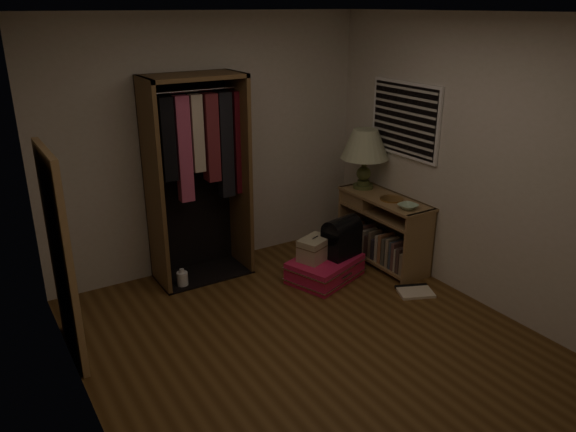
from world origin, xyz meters
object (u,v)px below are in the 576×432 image
at_px(open_wardrobe, 201,161).
at_px(table_lamp, 365,145).
at_px(pink_suitcase, 325,268).
at_px(train_case, 315,249).
at_px(floor_mirror, 61,257).
at_px(black_bag, 342,236).
at_px(console_bookshelf, 381,228).
at_px(white_jug, 182,279).

relative_size(open_wardrobe, table_lamp, 3.14).
bearing_deg(pink_suitcase, train_case, 135.97).
relative_size(floor_mirror, black_bag, 4.03).
height_order(console_bookshelf, table_lamp, table_lamp).
xyz_separation_m(open_wardrobe, pink_suitcase, (0.98, -0.77, -1.09)).
bearing_deg(black_bag, console_bookshelf, -7.29).
relative_size(console_bookshelf, black_bag, 2.66).
xyz_separation_m(console_bookshelf, train_case, (-0.86, 0.01, -0.05)).
height_order(floor_mirror, white_jug, floor_mirror).
bearing_deg(console_bookshelf, white_jug, 164.86).
bearing_deg(console_bookshelf, floor_mirror, -179.30).
distance_m(open_wardrobe, pink_suitcase, 1.66).
height_order(open_wardrobe, white_jug, open_wardrobe).
xyz_separation_m(floor_mirror, white_jug, (1.17, 0.60, -0.77)).
bearing_deg(console_bookshelf, black_bag, -174.43).
bearing_deg(console_bookshelf, table_lamp, 89.02).
relative_size(open_wardrobe, train_case, 5.12).
bearing_deg(train_case, open_wardrobe, 119.34).
bearing_deg(train_case, console_bookshelf, -21.40).
distance_m(pink_suitcase, black_bag, 0.37).
xyz_separation_m(table_lamp, white_jug, (-2.08, 0.22, -1.15)).
distance_m(black_bag, table_lamp, 1.06).
relative_size(console_bookshelf, floor_mirror, 0.66).
height_order(open_wardrobe, train_case, open_wardrobe).
height_order(console_bookshelf, white_jug, console_bookshelf).
distance_m(pink_suitcase, table_lamp, 1.40).
bearing_deg(floor_mirror, table_lamp, 6.67).
height_order(console_bookshelf, train_case, console_bookshelf).
xyz_separation_m(pink_suitcase, black_bag, (0.19, -0.01, 0.32)).
height_order(table_lamp, white_jug, table_lamp).
xyz_separation_m(console_bookshelf, pink_suitcase, (-0.76, -0.04, -0.28)).
bearing_deg(black_bag, white_jug, 144.84).
height_order(pink_suitcase, table_lamp, table_lamp).
bearing_deg(open_wardrobe, black_bag, -34.06).
bearing_deg(table_lamp, console_bookshelf, -90.98).
relative_size(table_lamp, white_jug, 3.36).
distance_m(train_case, table_lamp, 1.28).
height_order(floor_mirror, table_lamp, floor_mirror).
relative_size(open_wardrobe, white_jug, 10.57).
relative_size(floor_mirror, table_lamp, 2.60).
relative_size(console_bookshelf, table_lamp, 1.72).
bearing_deg(train_case, black_bag, -33.02).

